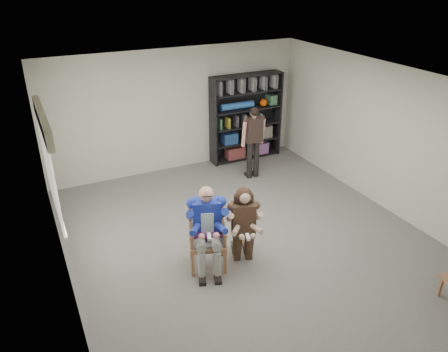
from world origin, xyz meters
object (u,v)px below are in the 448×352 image
seated_man (207,228)px  kneeling_woman (244,226)px  bookshelf (246,118)px  armchair (207,237)px  standing_man (253,143)px

seated_man → kneeling_woman: size_ratio=1.09×
kneeling_woman → bookshelf: 4.27m
armchair → seated_man: 0.16m
kneeling_woman → bookshelf: size_ratio=0.62×
bookshelf → standing_man: bearing=-109.9°
standing_man → bookshelf: bearing=71.2°
armchair → kneeling_woman: 0.60m
armchair → bookshelf: (2.64, 3.60, 0.51)m
seated_man → bookshelf: (2.64, 3.60, 0.34)m
seated_man → standing_man: size_ratio=0.85×
armchair → standing_man: size_ratio=0.66×
armchair → bookshelf: 4.49m
seated_man → kneeling_woman: (0.58, -0.12, -0.06)m
armchair → kneeling_woman: kneeling_woman is taller
seated_man → kneeling_woman: bearing=7.7°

